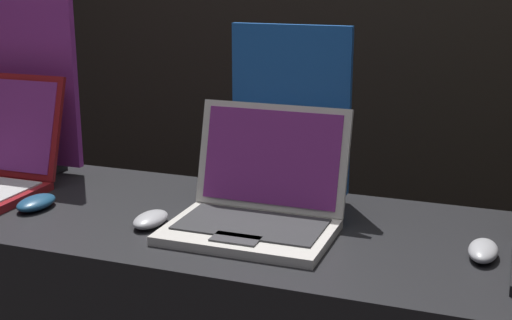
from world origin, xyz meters
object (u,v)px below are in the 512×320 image
at_px(mouse_front, 36,203).
at_px(promo_stand_front, 28,83).
at_px(laptop_middle, 258,201).
at_px(mouse_middle, 151,219).
at_px(mouse_back, 483,251).
at_px(promo_stand_middle, 290,117).

distance_m(mouse_front, promo_stand_front, 0.42).
relative_size(laptop_middle, mouse_middle, 3.20).
xyz_separation_m(mouse_middle, mouse_back, (0.71, 0.07, 0.00)).
bearing_deg(mouse_back, promo_stand_middle, 153.84).
bearing_deg(promo_stand_middle, mouse_front, -151.42).
relative_size(promo_stand_front, laptop_middle, 1.46).
bearing_deg(mouse_middle, promo_stand_front, 151.56).
bearing_deg(mouse_middle, mouse_back, 5.42).
height_order(mouse_front, laptop_middle, laptop_middle).
bearing_deg(mouse_back, mouse_middle, -174.58).
distance_m(promo_stand_front, promo_stand_middle, 0.75).
bearing_deg(promo_stand_front, mouse_middle, -28.44).
distance_m(mouse_middle, promo_stand_middle, 0.42).
bearing_deg(promo_stand_front, mouse_back, -10.00).
distance_m(laptop_middle, mouse_middle, 0.24).
xyz_separation_m(promo_stand_front, mouse_middle, (0.52, -0.28, -0.24)).
relative_size(promo_stand_front, mouse_middle, 4.68).
bearing_deg(laptop_middle, promo_stand_front, 164.32).
relative_size(mouse_front, mouse_back, 1.01).
height_order(promo_stand_middle, mouse_back, promo_stand_middle).
xyz_separation_m(mouse_front, laptop_middle, (0.54, 0.06, 0.05)).
height_order(laptop_middle, promo_stand_middle, promo_stand_middle).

